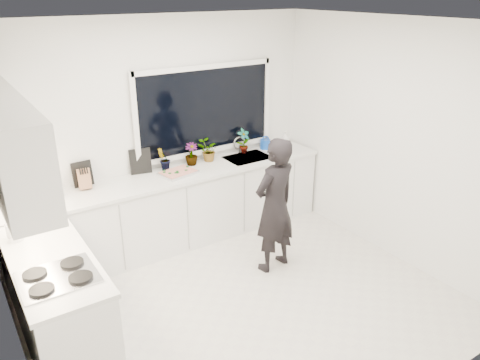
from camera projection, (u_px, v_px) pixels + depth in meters
floor at (243, 302)px, 4.76m from camera, size 4.00×3.50×0.02m
wall_back at (161, 133)px, 5.60m from camera, size 4.00×0.02×2.70m
wall_left at (1, 240)px, 3.22m from camera, size 0.02×3.50×2.70m
wall_right at (391, 142)px, 5.27m from camera, size 0.02×3.50×2.70m
ceiling at (243, 21)px, 3.72m from camera, size 4.00×3.50×0.02m
window at (206, 110)px, 5.80m from camera, size 1.80×0.02×1.00m
base_cabinets_back at (177, 210)px, 5.71m from camera, size 3.92×0.58×0.88m
base_cabinets_left at (58, 305)px, 4.01m from camera, size 0.58×1.60×0.88m
countertop_back at (175, 176)px, 5.52m from camera, size 3.94×0.62×0.04m
countertop_left at (50, 259)px, 3.83m from camera, size 0.62×1.60×0.04m
upper_cabinets at (5, 140)px, 3.68m from camera, size 0.34×2.10×0.70m
sink at (248, 161)px, 6.08m from camera, size 0.58×0.42×0.14m
faucet at (239, 145)px, 6.17m from camera, size 0.03×0.03×0.22m
stovetop at (58, 277)px, 3.54m from camera, size 0.56×0.48×0.03m
person at (275, 206)px, 5.07m from camera, size 0.61×0.45×1.53m
pizza_tray at (178, 173)px, 5.51m from camera, size 0.46×0.38×0.03m
pizza at (178, 171)px, 5.51m from camera, size 0.42×0.34×0.01m
watering_can at (265, 144)px, 6.36m from camera, size 0.16×0.16×0.13m
paper_towel_roll at (52, 186)px, 4.86m from camera, size 0.11×0.11×0.26m
knife_block at (84, 179)px, 5.07m from camera, size 0.14×0.12×0.22m
utensil_crock at (14, 232)px, 4.05m from camera, size 0.14×0.14×0.16m
picture_frame_large at (82, 174)px, 5.15m from camera, size 0.22×0.03×0.28m
picture_frame_small at (140, 161)px, 5.49m from camera, size 0.25×0.07×0.30m
herb_plants at (206, 151)px, 5.86m from camera, size 1.33×0.29×0.34m
soap_bottles at (286, 143)px, 6.14m from camera, size 0.17×0.17×0.31m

